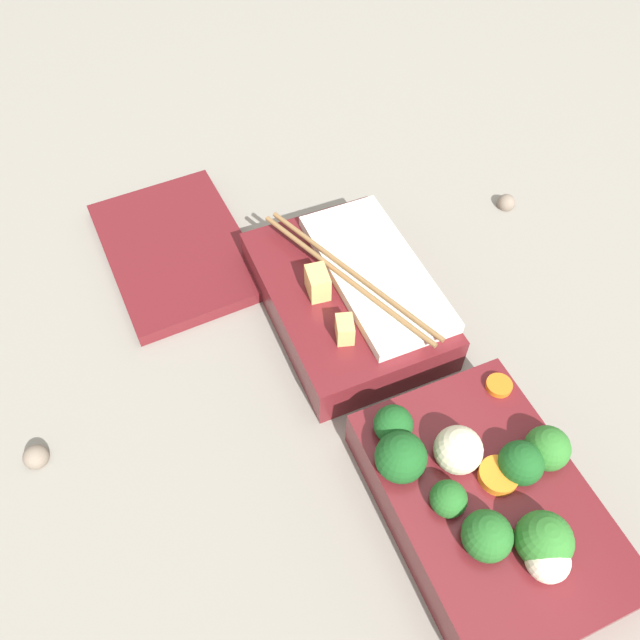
# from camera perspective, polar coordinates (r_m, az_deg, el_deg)

# --- Properties ---
(ground_plane) EXTENTS (3.00, 3.00, 0.00)m
(ground_plane) POSITION_cam_1_polar(r_m,az_deg,el_deg) (0.60, 7.55, -7.40)
(ground_plane) COLOR gray
(bento_tray_vegetable) EXTENTS (0.22, 0.15, 0.08)m
(bento_tray_vegetable) POSITION_cam_1_polar(r_m,az_deg,el_deg) (0.53, 14.91, -15.77)
(bento_tray_vegetable) COLOR maroon
(bento_tray_vegetable) RESTS_ON ground_plane
(bento_tray_rice) EXTENTS (0.22, 0.15, 0.07)m
(bento_tray_rice) POSITION_cam_1_polar(r_m,az_deg,el_deg) (0.63, 2.68, 2.22)
(bento_tray_rice) COLOR maroon
(bento_tray_rice) RESTS_ON ground_plane
(bento_lid) EXTENTS (0.22, 0.16, 0.01)m
(bento_lid) POSITION_cam_1_polar(r_m,az_deg,el_deg) (0.72, -12.98, 6.33)
(bento_lid) COLOR maroon
(bento_lid) RESTS_ON ground_plane
(pebble_0) EXTENTS (0.02, 0.02, 0.02)m
(pebble_0) POSITION_cam_1_polar(r_m,az_deg,el_deg) (0.61, -24.53, -11.31)
(pebble_0) COLOR #7A6B5B
(pebble_0) RESTS_ON ground_plane
(pebble_1) EXTENTS (0.02, 0.02, 0.02)m
(pebble_1) POSITION_cam_1_polar(r_m,az_deg,el_deg) (0.79, 16.64, 10.22)
(pebble_1) COLOR #7A6B5B
(pebble_1) RESTS_ON ground_plane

